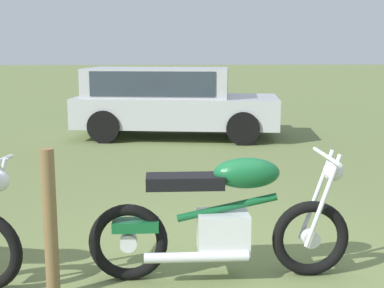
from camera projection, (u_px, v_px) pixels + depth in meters
name	position (u px, v px, depth m)	size (l,w,h in m)	color
ground_plane	(233.00, 288.00, 4.03)	(120.00, 120.00, 0.00)	olive
motorcycle_green	(224.00, 219.00, 4.14)	(2.07, 0.64, 1.02)	black
car_silver	(168.00, 97.00, 10.89)	(4.31, 2.30, 1.43)	#B2B5BA
fence_post_wooden	(50.00, 225.00, 3.80)	(0.10, 0.10, 1.11)	brown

